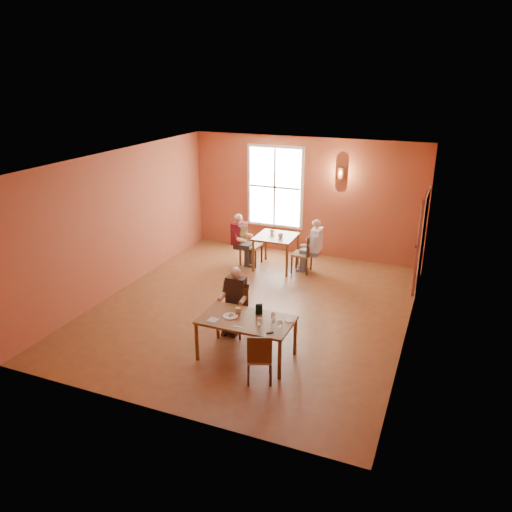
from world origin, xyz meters
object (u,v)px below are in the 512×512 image
at_px(second_table, 276,252).
at_px(diner_white, 303,247).
at_px(diner_main, 234,305).
at_px(chair_diner_white, 302,253).
at_px(chair_diner_maroon, 251,245).
at_px(chair_diner_main, 235,313).
at_px(main_table, 246,338).
at_px(chair_empty, 259,356).
at_px(diner_maroon, 250,240).

relative_size(second_table, diner_white, 0.73).
xyz_separation_m(diner_main, chair_diner_white, (0.22, 3.36, -0.12)).
xyz_separation_m(diner_main, second_table, (-0.43, 3.36, -0.18)).
xyz_separation_m(chair_diner_white, diner_white, (0.03, 0.00, 0.16)).
bearing_deg(diner_white, chair_diner_maroon, 90.00).
bearing_deg(diner_main, chair_diner_main, -90.00).
relative_size(main_table, chair_diner_maroon, 1.50).
bearing_deg(second_table, chair_diner_main, -82.65).
relative_size(second_table, chair_diner_white, 1.00).
bearing_deg(diner_main, chair_diner_maroon, -72.19).
distance_m(diner_main, second_table, 3.39).
height_order(main_table, chair_empty, chair_empty).
bearing_deg(diner_main, chair_diner_white, -93.76).
distance_m(chair_empty, diner_white, 4.56).
xyz_separation_m(main_table, chair_empty, (0.44, -0.53, 0.06)).
height_order(main_table, diner_main, diner_main).
distance_m(chair_diner_main, second_table, 3.36).
distance_m(main_table, diner_maroon, 4.30).
bearing_deg(second_table, chair_empty, -73.08).
relative_size(diner_main, chair_diner_maroon, 1.16).
height_order(chair_diner_main, diner_maroon, diner_maroon).
distance_m(chair_diner_main, diner_maroon, 3.51).
relative_size(chair_diner_main, diner_white, 0.67).
xyz_separation_m(diner_main, diner_white, (0.25, 3.36, 0.04)).
relative_size(diner_main, second_table, 1.27).
height_order(diner_main, diner_white, diner_white).
xyz_separation_m(second_table, chair_diner_white, (0.65, 0.00, 0.06)).
relative_size(chair_diner_main, diner_maroon, 0.68).
xyz_separation_m(diner_main, chair_empty, (0.94, -1.15, -0.17)).
bearing_deg(diner_maroon, chair_diner_white, 90.00).
height_order(main_table, diner_white, diner_white).
distance_m(chair_diner_white, chair_diner_maroon, 1.30).
xyz_separation_m(diner_white, diner_maroon, (-1.36, 0.00, -0.01)).
distance_m(chair_diner_maroon, diner_maroon, 0.12).
distance_m(chair_diner_main, chair_diner_white, 3.34).
distance_m(chair_diner_main, chair_diner_maroon, 3.50).
bearing_deg(chair_diner_main, main_table, 127.57).
bearing_deg(chair_diner_white, diner_maroon, 90.00).
distance_m(second_table, chair_diner_maroon, 0.66).
height_order(chair_diner_main, diner_white, diner_white).
height_order(diner_main, diner_maroon, diner_maroon).
distance_m(diner_white, chair_diner_maroon, 1.34).
bearing_deg(main_table, chair_empty, -49.97).
bearing_deg(chair_diner_white, main_table, -175.99).
xyz_separation_m(main_table, chair_diner_white, (-0.28, 3.98, 0.11)).
bearing_deg(chair_diner_main, chair_empty, 128.69).
relative_size(chair_diner_white, diner_white, 0.74).
bearing_deg(second_table, diner_main, -82.72).
bearing_deg(chair_diner_white, chair_empty, -170.91).
height_order(chair_empty, diner_white, diner_white).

